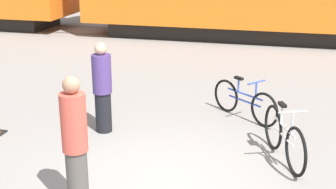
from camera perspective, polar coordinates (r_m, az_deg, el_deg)
The scene contains 7 objects.
ground_plane at distance 7.02m, azimuth -0.49°, elevation -10.66°, with size 80.00×80.00×0.00m, color gray.
rail_near at distance 16.70m, azimuth 8.76°, elevation 6.37°, with size 48.61×0.07×0.01m, color #4C4238.
rail_far at distance 18.10m, azimuth 9.25°, elevation 7.27°, with size 48.61×0.07×0.01m, color #4C4238.
bicycle_blue at distance 9.38m, azimuth 9.29°, elevation -0.85°, with size 1.38×1.14×0.85m.
bicycle_silver at distance 7.73m, azimuth 13.94°, elevation -5.11°, with size 0.71×1.63×0.95m.
person_in_red at distance 6.12m, azimuth -11.25°, elevation -5.96°, with size 0.33×0.33×1.83m.
person_in_purple at distance 8.59m, azimuth -8.01°, elevation 0.78°, with size 0.35×0.35×1.69m.
Camera 1 is at (1.59, -5.93, 3.40)m, focal length 50.00 mm.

